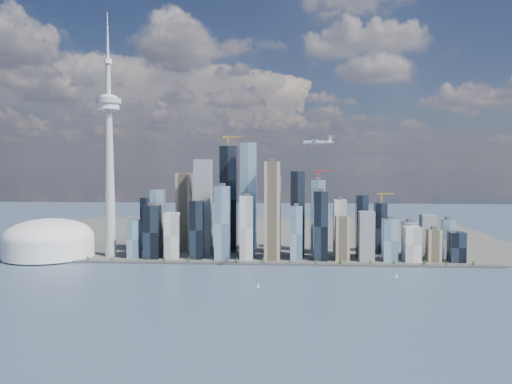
# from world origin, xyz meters

# --- Properties ---
(ground) EXTENTS (4000.00, 4000.00, 0.00)m
(ground) POSITION_xyz_m (0.00, 0.00, 0.00)
(ground) COLOR #384962
(ground) RESTS_ON ground
(seawall) EXTENTS (1100.00, 22.00, 4.00)m
(seawall) POSITION_xyz_m (0.00, 250.00, 2.00)
(seawall) COLOR #383838
(seawall) RESTS_ON ground
(land) EXTENTS (1400.00, 900.00, 3.00)m
(land) POSITION_xyz_m (0.00, 700.00, 1.50)
(land) COLOR #4C4C47
(land) RESTS_ON ground
(shoreline_trees) EXTENTS (960.53, 7.20, 8.80)m
(shoreline_trees) POSITION_xyz_m (0.00, 250.00, 8.78)
(shoreline_trees) COLOR #3F2D1E
(shoreline_trees) RESTS_ON seawall
(skyscraper_cluster) EXTENTS (736.00, 142.00, 279.24)m
(skyscraper_cluster) POSITION_xyz_m (59.61, 336.81, 87.11)
(skyscraper_cluster) COLOR black
(skyscraper_cluster) RESTS_ON land
(needle_tower) EXTENTS (56.00, 56.00, 550.50)m
(needle_tower) POSITION_xyz_m (-300.00, 310.00, 235.84)
(needle_tower) COLOR #9E9E99
(needle_tower) RESTS_ON land
(dome_stadium) EXTENTS (200.00, 200.00, 86.00)m
(dome_stadium) POSITION_xyz_m (-440.00, 300.00, 39.44)
(dome_stadium) COLOR silver
(dome_stadium) RESTS_ON land
(airplane) EXTENTS (59.94, 53.35, 14.71)m
(airplane) POSITION_xyz_m (158.48, 124.10, 252.93)
(airplane) COLOR silver
(airplane) RESTS_ON ground
(sailboat_west) EXTENTS (6.32, 2.55, 8.72)m
(sailboat_west) POSITION_xyz_m (53.67, 49.89, 2.80)
(sailboat_west) COLOR white
(sailboat_west) RESTS_ON ground
(sailboat_east) EXTENTS (6.42, 2.10, 8.89)m
(sailboat_east) POSITION_xyz_m (307.97, 143.81, 2.85)
(sailboat_east) COLOR white
(sailboat_east) RESTS_ON ground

